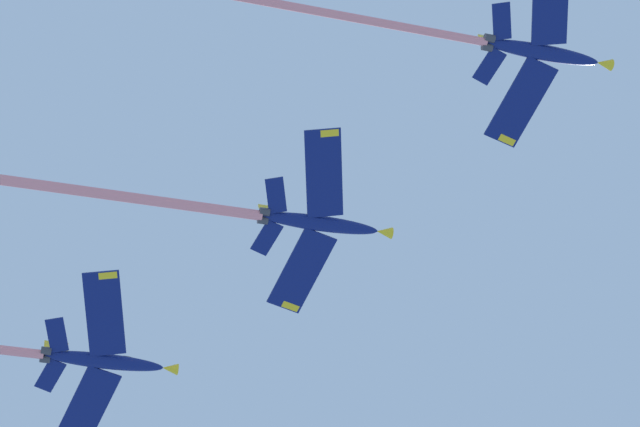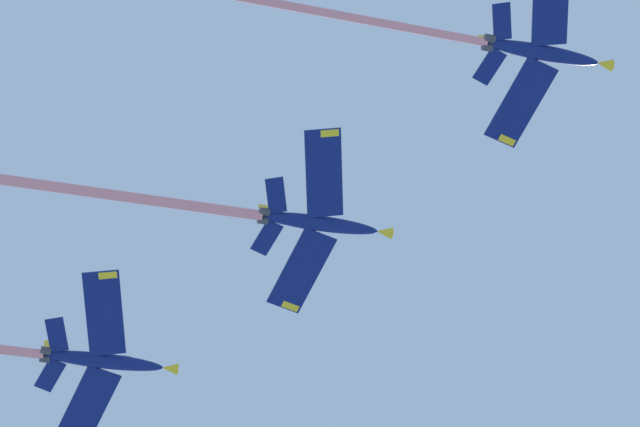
# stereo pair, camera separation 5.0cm
# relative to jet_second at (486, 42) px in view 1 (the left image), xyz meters

# --- Properties ---
(jet_second) EXTENTS (31.28, 32.21, 8.84)m
(jet_second) POSITION_rel_jet_second_xyz_m (0.00, 0.00, 0.00)
(jet_second) COLOR navy
(jet_third) EXTENTS (36.47, 37.99, 10.10)m
(jet_third) POSITION_rel_jet_second_xyz_m (0.58, -30.70, -5.52)
(jet_third) COLOR navy
(jet_fourth) EXTENTS (36.61, 37.90, 9.88)m
(jet_fourth) POSITION_rel_jet_second_xyz_m (-0.47, -55.32, -9.02)
(jet_fourth) COLOR navy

